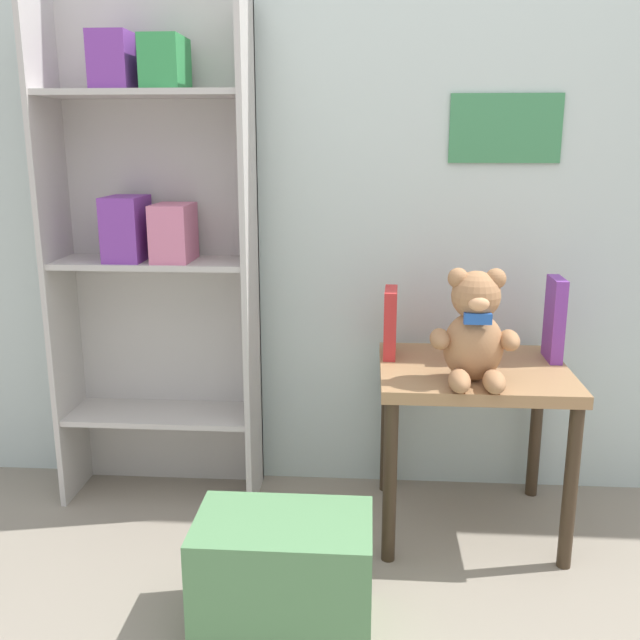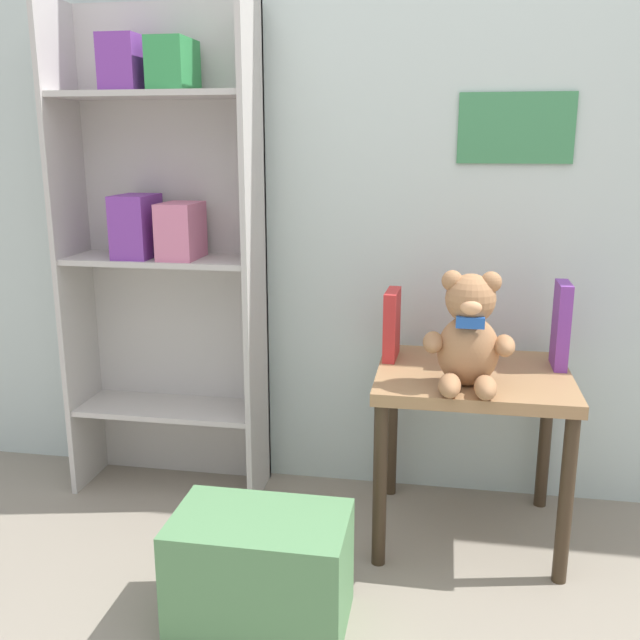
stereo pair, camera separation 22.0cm
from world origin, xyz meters
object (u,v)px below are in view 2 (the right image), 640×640
bookshelf_side (165,232)px  display_table (472,397)px  book_standing_red (392,324)px  book_standing_pink (474,332)px  storage_bin (261,570)px  book_standing_purple (561,325)px  teddy_bear (469,335)px

bookshelf_side → display_table: size_ratio=2.87×
book_standing_red → book_standing_pink: 0.25m
book_standing_pink → storage_bin: book_standing_pink is taller
book_standing_purple → book_standing_pink: bearing=-177.9°
bookshelf_side → teddy_bear: (0.99, -0.32, -0.22)m
book_standing_pink → book_standing_purple: size_ratio=0.76×
display_table → book_standing_red: size_ratio=2.62×
teddy_bear → storage_bin: bearing=-141.9°
book_standing_purple → display_table: bearing=-158.9°
storage_bin → book_standing_purple: bearing=38.8°
teddy_bear → storage_bin: 0.82m
book_standing_red → book_standing_purple: bearing=1.9°
book_standing_pink → book_standing_purple: (0.25, 0.01, 0.03)m
bookshelf_side → teddy_bear: size_ratio=5.01×
display_table → book_standing_purple: book_standing_purple is taller
book_standing_red → storage_bin: book_standing_red is taller
teddy_bear → book_standing_pink: (0.02, 0.22, -0.05)m
bookshelf_side → teddy_bear: 1.06m
bookshelf_side → storage_bin: size_ratio=3.72×
book_standing_pink → storage_bin: bearing=-130.6°
display_table → book_standing_pink: book_standing_pink is taller
teddy_bear → book_standing_purple: 0.36m
book_standing_pink → bookshelf_side: bearing=174.5°
book_standing_red → storage_bin: 0.84m
book_standing_red → book_standing_purple: book_standing_purple is taller
bookshelf_side → book_standing_purple: bearing=-3.8°
book_standing_red → book_standing_purple: size_ratio=0.83×
teddy_bear → book_standing_red: teddy_bear is taller
book_standing_pink → teddy_bear: bearing=-96.7°
display_table → book_standing_pink: 0.20m
bookshelf_side → book_standing_pink: size_ratio=8.23×
teddy_bear → book_standing_red: (-0.23, 0.24, -0.04)m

